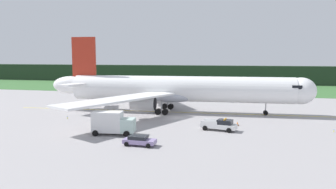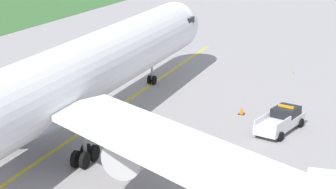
{
  "view_description": "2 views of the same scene",
  "coord_description": "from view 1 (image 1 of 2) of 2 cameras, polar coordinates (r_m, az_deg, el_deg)",
  "views": [
    {
      "loc": [
        11.64,
        -58.0,
        11.59
      ],
      "look_at": [
        -2.94,
        4.76,
        3.79
      ],
      "focal_mm": 33.97,
      "sensor_mm": 36.0,
      "label": 1
    },
    {
      "loc": [
        -37.35,
        -19.23,
        17.42
      ],
      "look_at": [
        3.75,
        -0.77,
        3.43
      ],
      "focal_mm": 64.92,
      "sensor_mm": 36.0,
      "label": 2
    }
  ],
  "objects": [
    {
      "name": "catering_truck",
      "position": [
        47.85,
        -9.97,
        -5.0
      ],
      "size": [
        6.47,
        3.38,
        3.61
      ],
      "color": "#AFCBC2",
      "rests_on": "ground"
    },
    {
      "name": "apron_cone",
      "position": [
        54.66,
        12.35,
        -5.14
      ],
      "size": [
        0.54,
        0.54,
        0.68
      ],
      "color": "black",
      "rests_on": "ground"
    },
    {
      "name": "taxiway_edge_light_west",
      "position": [
        62.06,
        -17.61,
        -3.95
      ],
      "size": [
        0.12,
        0.12,
        0.47
      ],
      "color": "yellow",
      "rests_on": "ground"
    },
    {
      "name": "staff_car",
      "position": [
        41.92,
        -5.19,
        -8.18
      ],
      "size": [
        4.31,
        2.11,
        1.3
      ],
      "color": "#927EB3",
      "rests_on": "ground"
    },
    {
      "name": "distant_tree_line",
      "position": [
        138.29,
        8.24,
        3.6
      ],
      "size": [
        288.0,
        6.16,
        7.55
      ],
      "primitive_type": "cube",
      "color": "#213422",
      "rests_on": "ground"
    },
    {
      "name": "taxiway_centerline_main",
      "position": [
        66.03,
        2.19,
        -3.21
      ],
      "size": [
        71.87,
        4.11,
        0.01
      ],
      "primitive_type": "cube",
      "rotation": [
        0.0,
        0.0,
        0.05
      ],
      "color": "yellow",
      "rests_on": "ground"
    },
    {
      "name": "ops_pickup_truck",
      "position": [
        50.57,
        9.3,
        -5.39
      ],
      "size": [
        5.85,
        3.08,
        1.94
      ],
      "color": "white",
      "rests_on": "ground"
    },
    {
      "name": "grass_verge",
      "position": [
        115.94,
        7.25,
        1.12
      ],
      "size": [
        320.0,
        40.5,
        0.04
      ],
      "primitive_type": "cube",
      "color": "#396833",
      "rests_on": "ground"
    },
    {
      "name": "airliner",
      "position": [
        65.48,
        1.48,
        0.93
      ],
      "size": [
        54.73,
        49.75,
        15.65
      ],
      "color": "white",
      "rests_on": "ground"
    },
    {
      "name": "ground",
      "position": [
        60.28,
        1.7,
        -4.18
      ],
      "size": [
        320.0,
        320.0,
        0.0
      ],
      "primitive_type": "plane",
      "color": "#9A9698"
    },
    {
      "name": "taxiway_edge_light_east",
      "position": [
        55.37,
        27.63,
        -5.75
      ],
      "size": [
        0.12,
        0.12,
        0.4
      ],
      "color": "yellow",
      "rests_on": "ground"
    }
  ]
}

